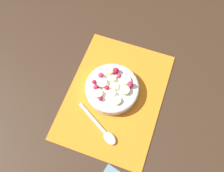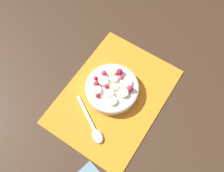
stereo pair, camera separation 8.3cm
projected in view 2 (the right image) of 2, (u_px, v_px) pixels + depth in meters
ground_plane at (114, 96)px, 0.86m from camera, size 3.00×3.00×0.00m
placemat at (114, 96)px, 0.86m from camera, size 0.44×0.32×0.01m
fruit_bowl at (112, 88)px, 0.84m from camera, size 0.18×0.18×0.05m
spoon at (94, 129)px, 0.80m from camera, size 0.11×0.16×0.01m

